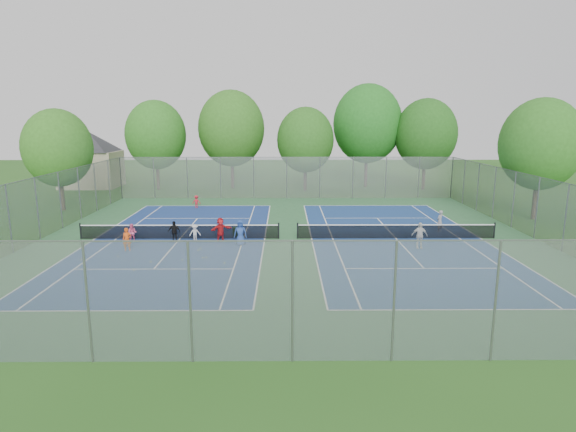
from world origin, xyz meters
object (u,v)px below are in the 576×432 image
Objects in this scene: net_left at (180,232)px; instructor at (440,221)px; net_right at (396,232)px; ball_hopper at (235,232)px; ball_crate at (195,234)px.

instructor reaches higher than net_left.
ball_hopper is at bearing 176.29° from net_right.
ball_crate is (-13.16, 0.83, -0.31)m from net_right.
ball_hopper is at bearing -37.45° from instructor.
net_right reaches higher than ball_hopper.
net_left is 21.19× the size of ball_hopper.
instructor reaches higher than net_right.
net_left and net_right have the same top height.
net_left is at bearing -135.35° from ball_crate.
ball_hopper is at bearing 10.91° from net_left.
net_left reaches higher than ball_crate.
ball_crate is 0.23× the size of instructor.
net_right is at bearing -13.98° from instructor.
ball_crate is 16.59m from instructor.
instructor reaches higher than ball_crate.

